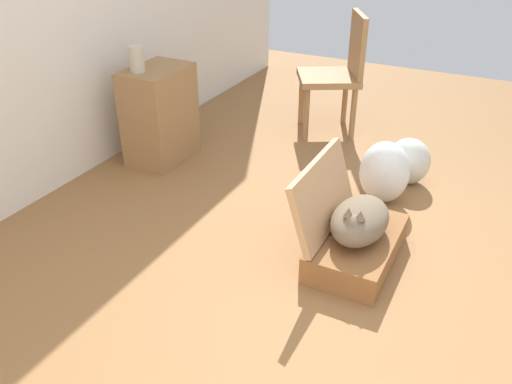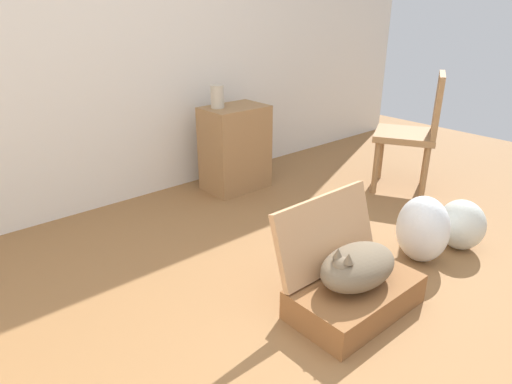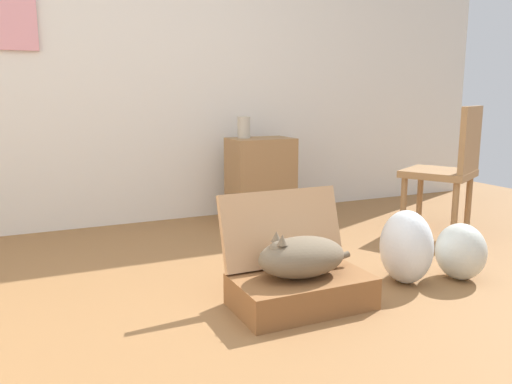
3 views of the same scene
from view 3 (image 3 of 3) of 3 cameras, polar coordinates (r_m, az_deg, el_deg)
The scene contains 10 objects.
ground_plane at distance 2.32m, azimuth 4.01°, elevation -14.99°, with size 7.68×7.68×0.00m, color olive.
wall_back at distance 4.23m, azimuth -11.06°, elevation 14.50°, with size 6.40×0.15×2.60m.
suitcase_base at distance 2.52m, azimuth 5.05°, elevation -10.96°, with size 0.65×0.38×0.16m, color brown.
suitcase_lid at distance 2.61m, azimuth 2.90°, elevation -4.00°, with size 0.65×0.38×0.04m, color tan.
cat at distance 2.46m, azimuth 5.00°, elevation -7.17°, with size 0.52×0.28×0.23m.
plastic_bag_white at distance 2.90m, azimuth 16.37°, elevation -5.89°, with size 0.26×0.31×0.40m, color silver.
plastic_bag_clear at distance 3.07m, azimuth 21.82°, elevation -6.17°, with size 0.26×0.29×0.32m, color silver.
side_table at distance 4.12m, azimuth 0.52°, elevation 1.36°, with size 0.50×0.34×0.67m, color olive.
vase_tall at distance 4.07m, azimuth -1.36°, elevation 7.21°, with size 0.10×0.10×0.17m, color #B7AD99.
chair at distance 3.93m, azimuth 20.72°, elevation 2.68°, with size 0.61×0.61×0.93m.
Camera 3 is at (-1.01, -1.83, 1.01)m, focal length 35.94 mm.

